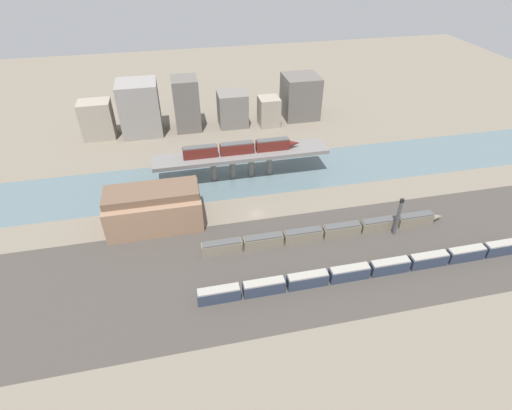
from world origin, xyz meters
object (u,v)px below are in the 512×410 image
train_yard_near (373,269)px  warehouse_building (154,208)px  train_on_bridge (241,148)px  train_yard_mid (327,232)px  signal_tower (398,217)px

train_yard_near → warehouse_building: bearing=148.2°
train_on_bridge → train_yard_mid: size_ratio=0.55×
warehouse_building → signal_tower: 71.49m
train_yard_near → warehouse_building: warehouse_building is taller
signal_tower → train_on_bridge: bearing=132.8°
train_yard_mid → signal_tower: size_ratio=5.93×
train_on_bridge → train_yard_mid: 43.50m
train_yard_near → train_yard_mid: 18.18m
signal_tower → warehouse_building: bearing=163.7°
train_on_bridge → train_yard_mid: train_on_bridge is taller
train_on_bridge → signal_tower: 56.49m
train_on_bridge → train_yard_near: train_on_bridge is taller
train_on_bridge → train_yard_mid: bearing=-64.7°
train_yard_near → signal_tower: signal_tower is taller
warehouse_building → train_on_bridge: bearing=34.8°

